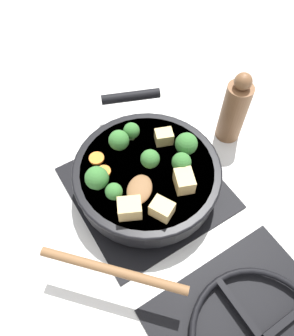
# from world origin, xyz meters

# --- Properties ---
(ground_plane) EXTENTS (2.40, 2.40, 0.00)m
(ground_plane) POSITION_xyz_m (0.00, 0.00, 0.00)
(ground_plane) COLOR silver
(front_burner_grate) EXTENTS (0.31, 0.31, 0.03)m
(front_burner_grate) POSITION_xyz_m (0.00, 0.00, 0.01)
(front_burner_grate) COLOR black
(front_burner_grate) RESTS_ON ground_plane
(skillet_pan) EXTENTS (0.31, 0.40, 0.05)m
(skillet_pan) POSITION_xyz_m (-0.00, -0.00, 0.06)
(skillet_pan) COLOR black
(skillet_pan) RESTS_ON front_burner_grate
(wooden_spoon) EXTENTS (0.25, 0.25, 0.02)m
(wooden_spoon) POSITION_xyz_m (0.11, 0.10, 0.09)
(wooden_spoon) COLOR brown
(wooden_spoon) RESTS_ON skillet_pan
(tofu_cube_center_large) EXTENTS (0.04, 0.04, 0.03)m
(tofu_cube_center_large) POSITION_xyz_m (-0.07, -0.04, 0.09)
(tofu_cube_center_large) COLOR #DBB770
(tofu_cube_center_large) RESTS_ON skillet_pan
(tofu_cube_near_handle) EXTENTS (0.05, 0.05, 0.03)m
(tofu_cube_near_handle) POSITION_xyz_m (0.08, 0.07, 0.10)
(tofu_cube_near_handle) COLOR #DBB770
(tofu_cube_near_handle) RESTS_ON skillet_pan
(tofu_cube_east_chunk) EXTENTS (0.05, 0.05, 0.03)m
(tofu_cube_east_chunk) POSITION_xyz_m (-0.04, 0.07, 0.10)
(tofu_cube_east_chunk) COLOR #DBB770
(tofu_cube_east_chunk) RESTS_ON skillet_pan
(tofu_cube_west_chunk) EXTENTS (0.05, 0.05, 0.03)m
(tofu_cube_west_chunk) POSITION_xyz_m (0.03, 0.10, 0.10)
(tofu_cube_west_chunk) COLOR #DBB770
(tofu_cube_west_chunk) RESTS_ON skillet_pan
(broccoli_floret_near_spoon) EXTENTS (0.04, 0.04, 0.05)m
(broccoli_floret_near_spoon) POSITION_xyz_m (0.02, -0.07, 0.11)
(broccoli_floret_near_spoon) COLOR #709956
(broccoli_floret_near_spoon) RESTS_ON skillet_pan
(broccoli_floret_center_top) EXTENTS (0.05, 0.05, 0.05)m
(broccoli_floret_center_top) POSITION_xyz_m (-0.09, 0.01, 0.11)
(broccoli_floret_center_top) COLOR #709956
(broccoli_floret_center_top) RESTS_ON skillet_pan
(broccoli_floret_east_rim) EXTENTS (0.03, 0.03, 0.04)m
(broccoli_floret_east_rim) POSITION_xyz_m (-0.01, -0.08, 0.10)
(broccoli_floret_east_rim) COLOR #709956
(broccoli_floret_east_rim) RESTS_ON skillet_pan
(broccoli_floret_west_rim) EXTENTS (0.04, 0.04, 0.05)m
(broccoli_floret_west_rim) POSITION_xyz_m (-0.01, 0.00, 0.11)
(broccoli_floret_west_rim) COLOR #709956
(broccoli_floret_west_rim) RESTS_ON skillet_pan
(broccoli_floret_north_edge) EXTENTS (0.05, 0.05, 0.05)m
(broccoli_floret_north_edge) POSITION_xyz_m (0.10, -0.01, 0.11)
(broccoli_floret_north_edge) COLOR #709956
(broccoli_floret_north_edge) RESTS_ON skillet_pan
(broccoli_floret_south_cluster) EXTENTS (0.04, 0.04, 0.05)m
(broccoli_floret_south_cluster) POSITION_xyz_m (-0.06, 0.04, 0.11)
(broccoli_floret_south_cluster) COLOR #709956
(broccoli_floret_south_cluster) RESTS_ON skillet_pan
(broccoli_floret_mid_floret) EXTENTS (0.03, 0.03, 0.04)m
(broccoli_floret_mid_floret) POSITION_xyz_m (0.09, 0.03, 0.10)
(broccoli_floret_mid_floret) COLOR #709956
(broccoli_floret_mid_floret) RESTS_ON skillet_pan
(carrot_slice_orange_thin) EXTENTS (0.03, 0.03, 0.01)m
(carrot_slice_orange_thin) POSITION_xyz_m (0.08, -0.04, 0.08)
(carrot_slice_orange_thin) COLOR orange
(carrot_slice_orange_thin) RESTS_ON skillet_pan
(carrot_slice_near_center) EXTENTS (0.03, 0.03, 0.01)m
(carrot_slice_near_center) POSITION_xyz_m (0.08, -0.07, 0.08)
(carrot_slice_near_center) COLOR orange
(carrot_slice_near_center) RESTS_ON skillet_pan
(pepper_mill) EXTENTS (0.06, 0.06, 0.19)m
(pepper_mill) POSITION_xyz_m (-0.25, -0.03, 0.09)
(pepper_mill) COLOR brown
(pepper_mill) RESTS_ON ground_plane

